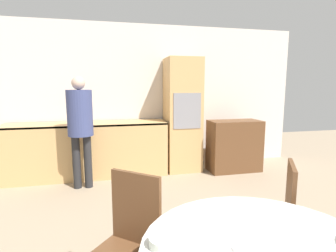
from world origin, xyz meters
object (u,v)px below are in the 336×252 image
at_px(person_standing, 80,120).
at_px(bowl_near, 164,241).
at_px(oven_unit, 182,115).
at_px(sideboard, 234,146).
at_px(chair_far_left, 128,238).
at_px(chair_far_right, 276,216).

relative_size(person_standing, bowl_near, 11.03).
bearing_deg(oven_unit, person_standing, -162.67).
xyz_separation_m(person_standing, bowl_near, (0.64, -2.84, -0.24)).
bearing_deg(sideboard, chair_far_left, -128.73).
relative_size(oven_unit, sideboard, 2.18).
height_order(chair_far_right, person_standing, person_standing).
distance_m(oven_unit, chair_far_left, 3.15).
relative_size(sideboard, chair_far_left, 0.97).
relative_size(chair_far_left, person_standing, 0.57).
distance_m(chair_far_right, person_standing, 2.86).
bearing_deg(chair_far_right, oven_unit, -148.76).
distance_m(sideboard, bowl_near, 3.65).
bearing_deg(person_standing, sideboard, 5.35).
bearing_deg(sideboard, oven_unit, 162.09).
distance_m(oven_unit, bowl_near, 3.53).
xyz_separation_m(chair_far_right, bowl_near, (-0.99, -0.53, 0.26)).
relative_size(chair_far_right, bowl_near, 6.29).
xyz_separation_m(chair_far_right, person_standing, (-1.62, 2.31, 0.49)).
height_order(chair_far_right, bowl_near, chair_far_right).
bearing_deg(oven_unit, bowl_near, -107.42).
relative_size(chair_far_left, chair_far_right, 1.00).
bearing_deg(sideboard, bowl_near, -122.27).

